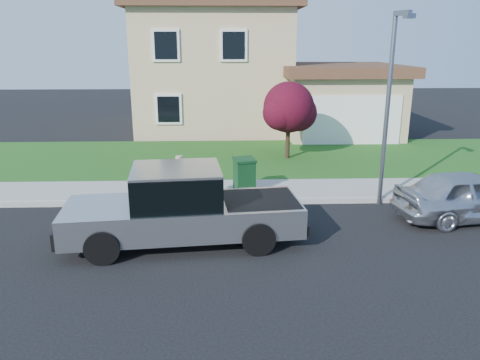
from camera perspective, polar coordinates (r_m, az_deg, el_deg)
name	(u,v)px	position (r m, az deg, el deg)	size (l,w,h in m)	color
ground	(205,243)	(11.60, -4.29, -7.71)	(80.00, 80.00, 0.00)	black
curb	(241,202)	(14.28, 0.14, -2.69)	(40.00, 0.20, 0.12)	gray
sidewalk	(240,190)	(15.32, -0.01, -1.29)	(40.00, 2.00, 0.15)	gray
lawn	(236,159)	(19.65, -0.48, 2.63)	(40.00, 7.00, 0.10)	#1C4814
house	(238,71)	(27.02, -0.28, 13.10)	(14.00, 11.30, 6.85)	tan
pickup_truck	(182,208)	(11.39, -7.03, -3.45)	(5.95, 2.54, 1.90)	black
woman	(180,186)	(13.51, -7.31, -0.69)	(0.61, 0.47, 1.66)	tan
sedan	(470,196)	(14.31, 26.21, -1.72)	(1.64, 4.07, 1.39)	#BBBCC2
ornamental_tree	(289,110)	(19.29, 6.04, 8.53)	(2.30, 2.07, 3.15)	black
trash_bin	(244,174)	(14.93, 0.52, 0.69)	(0.79, 0.86, 1.06)	#0E3416
street_lamp	(390,100)	(14.18, 17.76, 9.32)	(0.41, 0.72, 5.56)	slate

